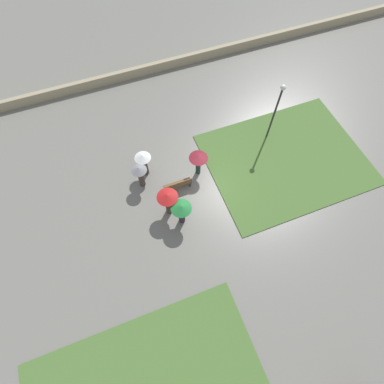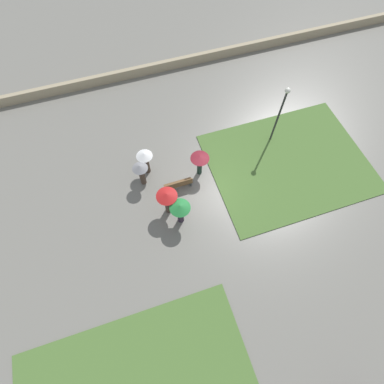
{
  "view_description": "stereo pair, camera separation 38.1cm",
  "coord_description": "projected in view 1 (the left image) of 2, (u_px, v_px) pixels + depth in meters",
  "views": [
    {
      "loc": [
        3.83,
        8.35,
        15.97
      ],
      "look_at": [
        0.9,
        0.67,
        0.81
      ],
      "focal_mm": 28.0,
      "sensor_mm": 36.0,
      "label": 1
    },
    {
      "loc": [
        3.47,
        8.48,
        15.97
      ],
      "look_at": [
        0.9,
        0.67,
        0.81
      ],
      "focal_mm": 28.0,
      "sensor_mm": 36.0,
      "label": 2
    }
  ],
  "objects": [
    {
      "name": "parapet_wall",
      "position": [
        150.0,
        69.0,
        22.86
      ],
      "size": [
        45.0,
        0.35,
        0.76
      ],
      "color": "tan",
      "rests_on": "ground_plane"
    },
    {
      "name": "lamp_post",
      "position": [
        277.0,
        106.0,
        17.72
      ],
      "size": [
        0.32,
        0.32,
        4.4
      ],
      "color": "#2D2D30",
      "rests_on": "ground_plane"
    },
    {
      "name": "crowd_person_red",
      "position": [
        168.0,
        200.0,
        16.28
      ],
      "size": [
        1.17,
        1.17,
        2.02
      ],
      "rotation": [
        0.0,
        0.0,
        1.48
      ],
      "color": "#47382D",
      "rests_on": "ground_plane"
    },
    {
      "name": "crowd_person_grey",
      "position": [
        140.0,
        173.0,
        17.29
      ],
      "size": [
        0.91,
        0.91,
        1.85
      ],
      "rotation": [
        0.0,
        0.0,
        1.77
      ],
      "color": "#47382D",
      "rests_on": "ground_plane"
    },
    {
      "name": "crowd_person_green",
      "position": [
        181.0,
        210.0,
        16.03
      ],
      "size": [
        1.14,
        1.14,
        1.91
      ],
      "rotation": [
        0.0,
        0.0,
        4.29
      ],
      "color": "#2D2333",
      "rests_on": "ground_plane"
    },
    {
      "name": "lawn_patch_near",
      "position": [
        286.0,
        159.0,
        19.29
      ],
      "size": [
        9.86,
        7.71,
        0.06
      ],
      "color": "#4C7033",
      "rests_on": "ground_plane"
    },
    {
      "name": "crowd_person_white",
      "position": [
        143.0,
        161.0,
        17.7
      ],
      "size": [
        0.97,
        0.97,
        1.87
      ],
      "rotation": [
        0.0,
        0.0,
        5.67
      ],
      "color": "#47382D",
      "rests_on": "ground_plane"
    },
    {
      "name": "park_bench",
      "position": [
        178.0,
        185.0,
        17.86
      ],
      "size": [
        1.72,
        0.43,
        0.9
      ],
      "rotation": [
        0.0,
        0.0,
        0.01
      ],
      "color": "brown",
      "rests_on": "ground_plane"
    },
    {
      "name": "crowd_person_maroon",
      "position": [
        198.0,
        160.0,
        17.62
      ],
      "size": [
        1.13,
        1.13,
        1.79
      ],
      "rotation": [
        0.0,
        0.0,
        3.55
      ],
      "color": "#1E3328",
      "rests_on": "ground_plane"
    },
    {
      "name": "ground_plane",
      "position": [
        202.0,
        185.0,
        18.41
      ],
      "size": [
        90.0,
        90.0,
        0.0
      ],
      "primitive_type": "plane",
      "color": "slate"
    }
  ]
}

